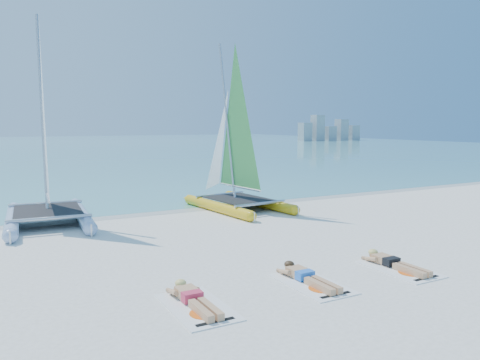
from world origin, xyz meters
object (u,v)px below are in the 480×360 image
object	(u,v)px
catamaran_yellow	(231,154)
sunbather_a	(193,298)
sunbather_b	(306,276)
catamaran_blue	(45,158)
towel_c	(399,269)
towel_a	(197,307)
sunbather_c	(393,262)
towel_b	(312,284)

from	to	relation	value
catamaran_yellow	sunbather_a	world-z (taller)	catamaran_yellow
sunbather_a	sunbather_b	size ratio (longest dim) A/B	1.00
catamaran_blue	sunbather_a	bearing A→B (deg)	-76.40
towel_c	catamaran_yellow	bearing A→B (deg)	88.04
sunbather_b	towel_a	bearing A→B (deg)	-175.41
sunbather_b	towel_c	world-z (taller)	sunbather_b
catamaran_blue	sunbather_c	size ratio (longest dim) A/B	4.19
sunbather_b	catamaran_blue	bearing A→B (deg)	114.75
catamaran_blue	sunbather_c	xyz separation A→B (m)	(6.39, -8.95, -2.04)
towel_b	towel_c	bearing A→B (deg)	-3.73
catamaran_yellow	towel_b	bearing A→B (deg)	-113.21
catamaran_blue	towel_b	bearing A→B (deg)	-61.83
catamaran_yellow	sunbather_c	distance (m)	8.86
catamaran_yellow	towel_c	distance (m)	9.07
catamaran_blue	sunbather_c	bearing A→B (deg)	-50.60
towel_a	sunbather_c	size ratio (longest dim) A/B	1.07
towel_b	sunbather_c	xyz separation A→B (m)	(2.33, 0.04, 0.11)
towel_a	sunbather_a	world-z (taller)	sunbather_a
towel_b	sunbather_b	bearing A→B (deg)	90.00
catamaran_blue	towel_c	bearing A→B (deg)	-51.17
towel_b	sunbather_c	world-z (taller)	sunbather_c
towel_a	sunbather_c	xyz separation A→B (m)	(4.88, 0.05, 0.11)
catamaran_yellow	sunbather_b	world-z (taller)	catamaran_yellow
towel_b	sunbather_b	xyz separation A→B (m)	(0.00, 0.19, 0.11)
towel_a	sunbather_b	xyz separation A→B (m)	(2.55, 0.20, 0.11)
sunbather_a	towel_c	xyz separation A→B (m)	(4.88, -0.33, -0.11)
sunbather_a	sunbather_b	distance (m)	2.55
towel_c	towel_a	bearing A→B (deg)	178.36
towel_a	sunbather_b	size ratio (longest dim) A/B	1.07
towel_a	sunbather_b	bearing A→B (deg)	4.59
towel_a	towel_c	bearing A→B (deg)	-1.64
towel_a	sunbather_b	world-z (taller)	sunbather_b
towel_c	sunbather_c	size ratio (longest dim) A/B	1.07
catamaran_blue	towel_b	size ratio (longest dim) A/B	3.90
catamaran_yellow	sunbather_b	size ratio (longest dim) A/B	3.84
towel_a	towel_b	xyz separation A→B (m)	(2.55, 0.01, 0.00)
sunbather_b	sunbather_c	world-z (taller)	same
sunbather_a	catamaran_blue	bearing A→B (deg)	99.71
sunbather_a	sunbather_b	bearing A→B (deg)	0.28
catamaran_blue	towel_c	xyz separation A→B (m)	(6.39, -9.15, -2.15)
catamaran_blue	catamaran_yellow	world-z (taller)	catamaran_blue
catamaran_blue	sunbather_c	distance (m)	11.19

